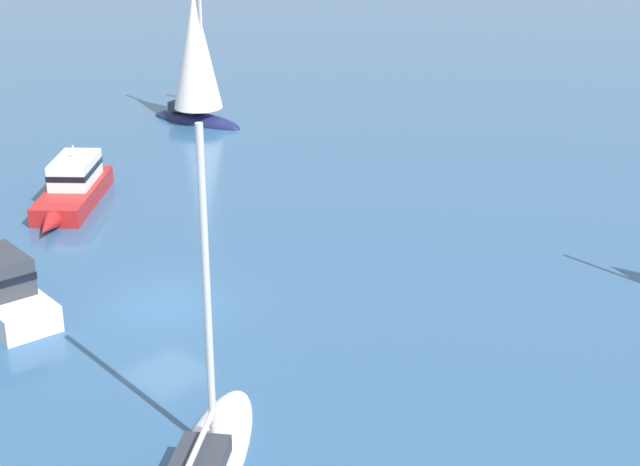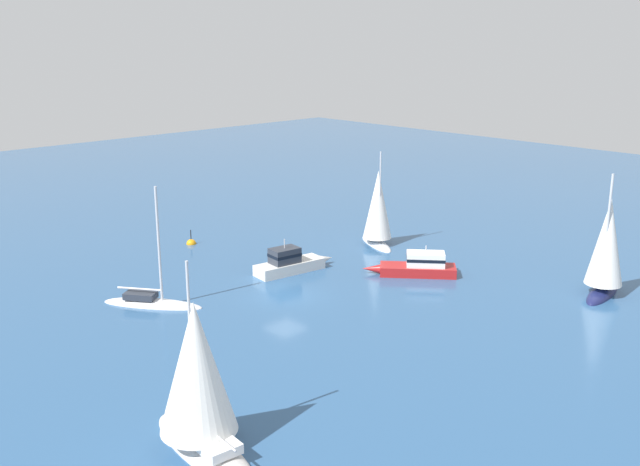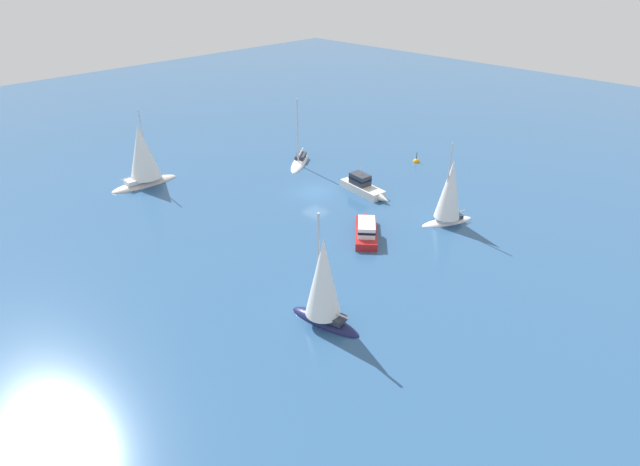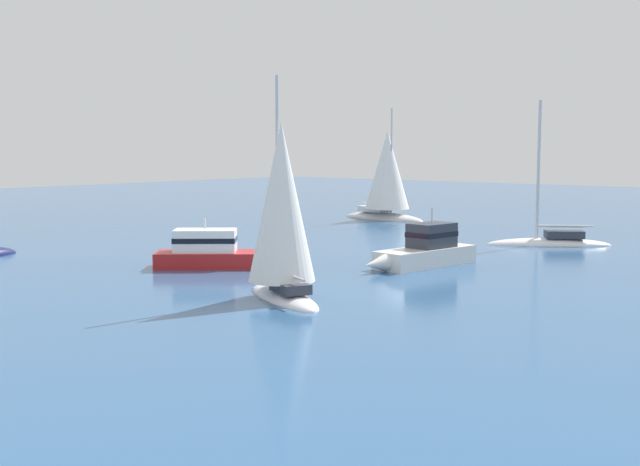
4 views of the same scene
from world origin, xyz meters
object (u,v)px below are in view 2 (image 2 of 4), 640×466
Objects in this scene: yacht at (198,385)px; channel_buoy at (191,244)px; ketch at (378,210)px; ketch_1 at (152,303)px; motor_cruiser at (291,263)px; launch at (418,266)px; ketch_2 at (606,252)px.

yacht is 33.16m from channel_buoy.
ketch_1 is at bearing -66.46° from ketch.
motor_cruiser reaches higher than channel_buoy.
motor_cruiser is at bearing -62.15° from ketch.
launch is at bearing -66.80° from yacht.
ketch is (-29.82, -16.10, 0.04)m from yacht.
ketch is at bearing 9.62° from motor_cruiser.
yacht reaches higher than ketch_1.
channel_buoy is (7.76, -19.16, -0.72)m from launch.
motor_cruiser is 0.76× the size of ketch_2.
ketch_2 reaches higher than channel_buoy.
motor_cruiser reaches higher than launch.
yacht is 1.06× the size of ketch.
motor_cruiser is 22.98m from ketch_2.
ketch_1 is 0.94× the size of ketch_2.
yacht is at bearing -16.29° from ketch_2.
channel_buoy is at bearing -108.81° from ketch.
ketch is 0.99× the size of ketch_1.
motor_cruiser is (-19.35, -15.71, -2.31)m from yacht.
ketch is 1.38× the size of launch.
ketch_2 is (-12.51, 19.13, 2.42)m from motor_cruiser.
launch is 0.72× the size of ketch_1.
yacht reaches higher than launch.
ketch_2 reaches higher than yacht.
ketch_2 is at bearing 31.73° from ketch.
ketch_2 reaches higher than launch.
launch is at bearing 29.78° from ketch_1.
ketch_1 reaches higher than channel_buoy.
launch is 3.67× the size of channel_buoy.
motor_cruiser is 11.93m from channel_buoy.
ketch_1 is at bearing -19.36° from yacht.
motor_cruiser is at bearing 48.89° from ketch_1.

